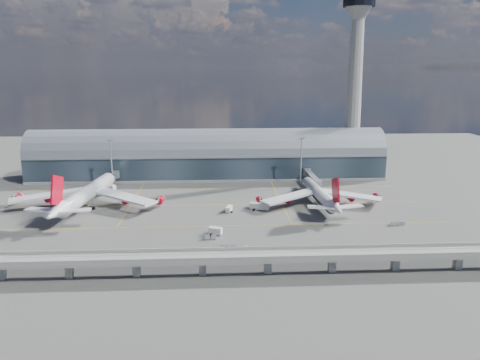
{
  "coord_description": "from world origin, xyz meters",
  "views": [
    {
      "loc": [
        4.31,
        -187.77,
        61.62
      ],
      "look_at": [
        14.92,
        10.0,
        14.0
      ],
      "focal_mm": 35.0,
      "sensor_mm": 36.0,
      "label": 1
    }
  ],
  "objects_px": {
    "control_tower": "(354,86)",
    "cargo_train_1": "(234,248)",
    "service_truck_1": "(215,231)",
    "cargo_train_0": "(210,237)",
    "service_truck_3": "(229,209)",
    "service_truck_5": "(111,187)",
    "service_truck_2": "(260,206)",
    "airliner_left": "(86,194)",
    "cargo_train_2": "(397,223)",
    "service_truck_4": "(328,198)",
    "airliner_right": "(320,195)",
    "floodlight_mast_right": "(301,160)",
    "floodlight_mast_left": "(111,162)"
  },
  "relations": [
    {
      "from": "floodlight_mast_right",
      "to": "airliner_left",
      "type": "height_order",
      "value": "floodlight_mast_right"
    },
    {
      "from": "service_truck_2",
      "to": "service_truck_3",
      "type": "distance_m",
      "value": 13.84
    },
    {
      "from": "service_truck_5",
      "to": "service_truck_2",
      "type": "bearing_deg",
      "value": -77.46
    },
    {
      "from": "floodlight_mast_right",
      "to": "service_truck_4",
      "type": "distance_m",
      "value": 35.47
    },
    {
      "from": "service_truck_5",
      "to": "service_truck_3",
      "type": "bearing_deg",
      "value": -83.94
    },
    {
      "from": "service_truck_2",
      "to": "service_truck_4",
      "type": "xyz_separation_m",
      "value": [
        33.68,
        11.71,
        -0.14
      ]
    },
    {
      "from": "service_truck_3",
      "to": "cargo_train_0",
      "type": "bearing_deg",
      "value": -87.15
    },
    {
      "from": "cargo_train_1",
      "to": "service_truck_1",
      "type": "bearing_deg",
      "value": 6.84
    },
    {
      "from": "control_tower",
      "to": "airliner_right",
      "type": "bearing_deg",
      "value": -116.25
    },
    {
      "from": "airliner_left",
      "to": "cargo_train_2",
      "type": "height_order",
      "value": "airliner_left"
    },
    {
      "from": "floodlight_mast_right",
      "to": "cargo_train_0",
      "type": "xyz_separation_m",
      "value": [
        -47.9,
        -79.94,
        -12.83
      ]
    },
    {
      "from": "service_truck_4",
      "to": "service_truck_1",
      "type": "bearing_deg",
      "value": -150.04
    },
    {
      "from": "control_tower",
      "to": "airliner_left",
      "type": "relative_size",
      "value": 1.4
    },
    {
      "from": "service_truck_4",
      "to": "service_truck_5",
      "type": "height_order",
      "value": "service_truck_4"
    },
    {
      "from": "airliner_right",
      "to": "floodlight_mast_left",
      "type": "bearing_deg",
      "value": 156.01
    },
    {
      "from": "service_truck_3",
      "to": "service_truck_5",
      "type": "xyz_separation_m",
      "value": [
        -59.92,
        40.81,
        0.17
      ]
    },
    {
      "from": "service_truck_2",
      "to": "service_truck_4",
      "type": "bearing_deg",
      "value": -51.57
    },
    {
      "from": "service_truck_4",
      "to": "cargo_train_1",
      "type": "distance_m",
      "value": 75.07
    },
    {
      "from": "airliner_left",
      "to": "cargo_train_0",
      "type": "relative_size",
      "value": 16.22
    },
    {
      "from": "service_truck_1",
      "to": "cargo_train_0",
      "type": "relative_size",
      "value": 1.2
    },
    {
      "from": "service_truck_2",
      "to": "service_truck_5",
      "type": "xyz_separation_m",
      "value": [
        -73.6,
        38.78,
        -0.16
      ]
    },
    {
      "from": "service_truck_2",
      "to": "service_truck_3",
      "type": "relative_size",
      "value": 1.61
    },
    {
      "from": "airliner_right",
      "to": "service_truck_2",
      "type": "relative_size",
      "value": 6.9
    },
    {
      "from": "service_truck_1",
      "to": "cargo_train_0",
      "type": "distance_m",
      "value": 5.34
    },
    {
      "from": "floodlight_mast_left",
      "to": "airliner_right",
      "type": "relative_size",
      "value": 0.42
    },
    {
      "from": "floodlight_mast_left",
      "to": "control_tower",
      "type": "bearing_deg",
      "value": 11.72
    },
    {
      "from": "service_truck_1",
      "to": "cargo_train_1",
      "type": "distance_m",
      "value": 17.27
    },
    {
      "from": "control_tower",
      "to": "airliner_left",
      "type": "height_order",
      "value": "control_tower"
    },
    {
      "from": "service_truck_2",
      "to": "service_truck_5",
      "type": "bearing_deg",
      "value": 81.47
    },
    {
      "from": "cargo_train_1",
      "to": "cargo_train_2",
      "type": "height_order",
      "value": "cargo_train_1"
    },
    {
      "from": "airliner_left",
      "to": "service_truck_2",
      "type": "bearing_deg",
      "value": 1.69
    },
    {
      "from": "service_truck_2",
      "to": "floodlight_mast_right",
      "type": "bearing_deg",
      "value": -11.48
    },
    {
      "from": "airliner_left",
      "to": "cargo_train_1",
      "type": "height_order",
      "value": "airliner_left"
    },
    {
      "from": "service_truck_4",
      "to": "cargo_train_2",
      "type": "height_order",
      "value": "service_truck_4"
    },
    {
      "from": "floodlight_mast_right",
      "to": "service_truck_5",
      "type": "distance_m",
      "value": 100.77
    },
    {
      "from": "service_truck_4",
      "to": "service_truck_2",
      "type": "bearing_deg",
      "value": -169.38
    },
    {
      "from": "service_truck_2",
      "to": "cargo_train_0",
      "type": "bearing_deg",
      "value": 168.08
    },
    {
      "from": "airliner_left",
      "to": "service_truck_4",
      "type": "relative_size",
      "value": 13.9
    },
    {
      "from": "service_truck_4",
      "to": "cargo_train_1",
      "type": "height_order",
      "value": "service_truck_4"
    },
    {
      "from": "floodlight_mast_left",
      "to": "cargo_train_0",
      "type": "relative_size",
      "value": 5.67
    },
    {
      "from": "airliner_right",
      "to": "service_truck_1",
      "type": "xyz_separation_m",
      "value": [
        -47.83,
        -35.73,
        -3.57
      ]
    },
    {
      "from": "cargo_train_0",
      "to": "floodlight_mast_left",
      "type": "bearing_deg",
      "value": 33.04
    },
    {
      "from": "service_truck_1",
      "to": "service_truck_3",
      "type": "height_order",
      "value": "service_truck_1"
    },
    {
      "from": "airliner_right",
      "to": "service_truck_2",
      "type": "height_order",
      "value": "airliner_right"
    },
    {
      "from": "floodlight_mast_left",
      "to": "airliner_right",
      "type": "bearing_deg",
      "value": -21.08
    },
    {
      "from": "floodlight_mast_right",
      "to": "service_truck_5",
      "type": "relative_size",
      "value": 4.35
    },
    {
      "from": "control_tower",
      "to": "floodlight_mast_left",
      "type": "distance_m",
      "value": 143.01
    },
    {
      "from": "service_truck_4",
      "to": "cargo_train_2",
      "type": "distance_m",
      "value": 40.6
    },
    {
      "from": "service_truck_3",
      "to": "service_truck_4",
      "type": "relative_size",
      "value": 1.04
    },
    {
      "from": "control_tower",
      "to": "cargo_train_1",
      "type": "bearing_deg",
      "value": -122.08
    }
  ]
}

